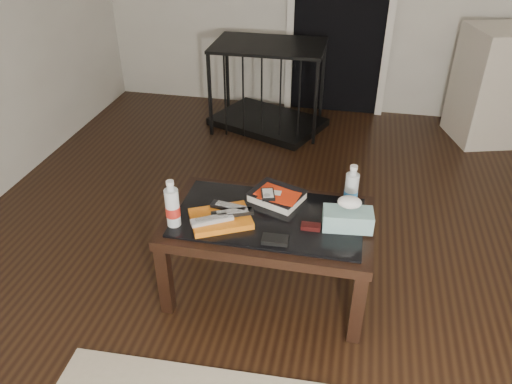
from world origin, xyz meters
TOP-DOWN VIEW (x-y plane):
  - ground at (0.00, 0.00)m, footprint 5.00×5.00m
  - coffee_table at (-0.55, -0.01)m, footprint 1.00×0.60m
  - pet_crate at (-0.93, 2.00)m, footprint 1.06×0.90m
  - magazines at (-0.76, -0.10)m, footprint 0.34×0.31m
  - remote_silver at (-0.79, -0.15)m, footprint 0.20×0.15m
  - remote_black_front at (-0.71, -0.08)m, footprint 0.20×0.13m
  - remote_black_back at (-0.73, -0.03)m, footprint 0.21×0.08m
  - textbook at (-0.53, 0.14)m, footprint 0.31×0.28m
  - dvd_mailers at (-0.53, 0.12)m, footprint 0.23×0.20m
  - ipod at (-0.57, 0.09)m, footprint 0.09×0.12m
  - flip_phone at (-0.34, -0.07)m, footprint 0.09×0.05m
  - wallet at (-0.48, -0.20)m, footprint 0.12×0.07m
  - water_bottle_left at (-0.97, -0.17)m, footprint 0.08×0.08m
  - water_bottle_right at (-0.17, 0.14)m, footprint 0.08×0.08m
  - tissue_box at (-0.17, -0.02)m, footprint 0.24×0.14m

SIDE VIEW (x-z plane):
  - ground at x=0.00m, z-range 0.00..0.00m
  - pet_crate at x=-0.93m, z-range -0.12..0.59m
  - coffee_table at x=-0.55m, z-range 0.17..0.63m
  - wallet at x=-0.48m, z-range 0.46..0.48m
  - flip_phone at x=-0.34m, z-range 0.46..0.48m
  - magazines at x=-0.76m, z-range 0.46..0.49m
  - textbook at x=-0.53m, z-range 0.46..0.51m
  - remote_silver at x=-0.79m, z-range 0.49..0.51m
  - remote_black_front at x=-0.71m, z-range 0.49..0.51m
  - remote_black_back at x=-0.73m, z-range 0.49..0.51m
  - tissue_box at x=-0.17m, z-range 0.46..0.55m
  - dvd_mailers at x=-0.53m, z-range 0.51..0.51m
  - ipod at x=-0.57m, z-range 0.51..0.53m
  - water_bottle_left at x=-0.97m, z-range 0.46..0.70m
  - water_bottle_right at x=-0.17m, z-range 0.46..0.70m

